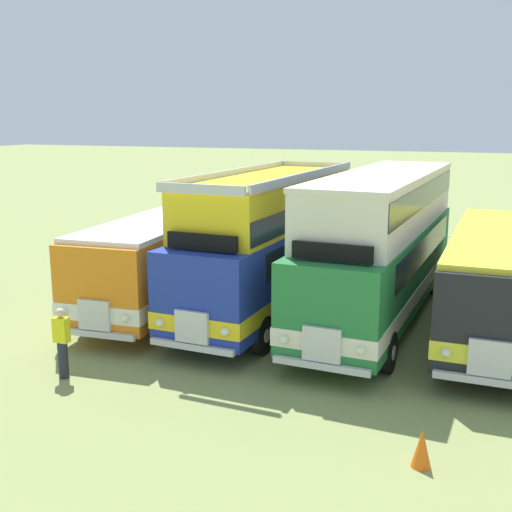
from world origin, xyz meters
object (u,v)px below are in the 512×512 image
at_px(bus_third_in_row, 382,240).
at_px(marshal_person, 62,342).
at_px(bus_second_in_row, 270,241).
at_px(cone_near_end, 422,448).
at_px(bus_first_in_row, 175,252).
at_px(bus_fourth_in_row, 498,276).

height_order(bus_third_in_row, marshal_person, bus_third_in_row).
height_order(bus_second_in_row, marshal_person, bus_second_in_row).
height_order(bus_second_in_row, cone_near_end, bus_second_in_row).
height_order(cone_near_end, marshal_person, marshal_person).
bearing_deg(bus_first_in_row, marshal_person, -86.28).
distance_m(bus_second_in_row, bus_fourth_in_row, 6.69).
distance_m(bus_second_in_row, bus_third_in_row, 3.40).
bearing_deg(bus_second_in_row, cone_near_end, -54.01).
distance_m(bus_third_in_row, cone_near_end, 8.78).
bearing_deg(bus_first_in_row, bus_fourth_in_row, 0.89).
xyz_separation_m(bus_first_in_row, marshal_person, (0.43, -6.58, -0.87)).
relative_size(bus_first_in_row, marshal_person, 5.93).
relative_size(bus_first_in_row, cone_near_end, 14.16).
bearing_deg(bus_third_in_row, bus_second_in_row, -169.31).
bearing_deg(bus_second_in_row, bus_third_in_row, 10.69).
xyz_separation_m(bus_first_in_row, bus_third_in_row, (6.68, 0.57, 0.72)).
bearing_deg(marshal_person, bus_second_in_row, 65.89).
height_order(bus_first_in_row, cone_near_end, bus_first_in_row).
relative_size(cone_near_end, marshal_person, 0.42).
height_order(bus_third_in_row, cone_near_end, bus_third_in_row).
relative_size(bus_first_in_row, bus_fourth_in_row, 1.05).
bearing_deg(cone_near_end, bus_fourth_in_row, 81.70).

